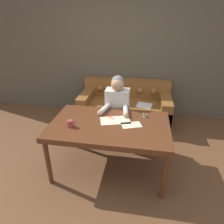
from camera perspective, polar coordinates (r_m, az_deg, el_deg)
ground_plane at (r=2.96m, az=-3.85°, el=-16.72°), size 16.00×16.00×0.00m
wall_back at (r=4.21m, az=2.04°, el=16.59°), size 8.00×0.06×2.60m
dining_table at (r=2.64m, az=-0.70°, el=-4.58°), size 1.55×0.95×0.73m
couch at (r=4.07m, az=3.76°, el=1.30°), size 1.75×0.88×0.81m
person at (r=3.18m, az=1.51°, el=-0.10°), size 0.45×0.58×1.19m
pattern_paper_main at (r=2.68m, az=0.92°, el=-2.38°), size 0.44×0.33×0.00m
pattern_paper_offcut at (r=2.58m, az=5.56°, el=-3.72°), size 0.29×0.23×0.00m
scissors at (r=2.73m, az=-0.02°, el=-1.79°), size 0.21×0.18×0.01m
mug at (r=2.57m, az=-11.84°, el=-3.25°), size 0.11×0.08×0.09m
thread_spool at (r=2.80m, az=9.26°, el=-0.93°), size 0.04×0.04×0.05m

